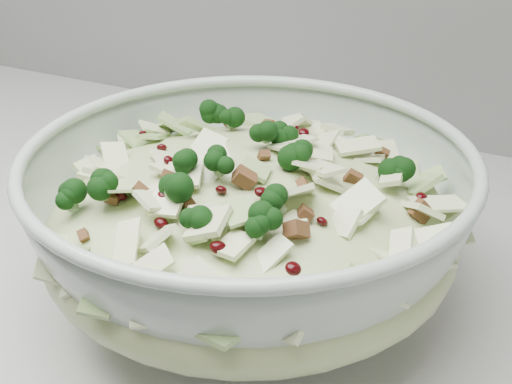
# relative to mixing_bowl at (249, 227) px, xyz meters

# --- Properties ---
(mixing_bowl) EXTENTS (0.34, 0.34, 0.13)m
(mixing_bowl) POSITION_rel_mixing_bowl_xyz_m (0.00, 0.00, 0.00)
(mixing_bowl) COLOR #A4B5A7
(mixing_bowl) RESTS_ON counter
(salad) EXTENTS (0.40, 0.40, 0.13)m
(salad) POSITION_rel_mixing_bowl_xyz_m (0.00, 0.00, 0.02)
(salad) COLOR #BECF8D
(salad) RESTS_ON mixing_bowl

